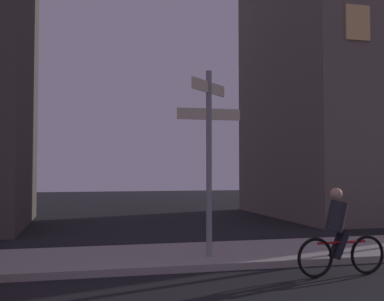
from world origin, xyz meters
The scene contains 4 objects.
sidewalk_kerb centered at (0.00, 6.40, 0.07)m, with size 40.00×2.71×0.14m, color #9E9991.
signpost centered at (-0.05, 5.85, 2.43)m, with size 1.38×0.99×3.90m.
cyclist centered at (1.94, 4.14, 0.75)m, with size 1.82×0.34×1.61m.
building_right_block centered at (10.24, 14.29, 8.86)m, with size 10.35×8.39×17.73m.
Camera 1 is at (-2.69, -3.52, 1.93)m, focal length 43.34 mm.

